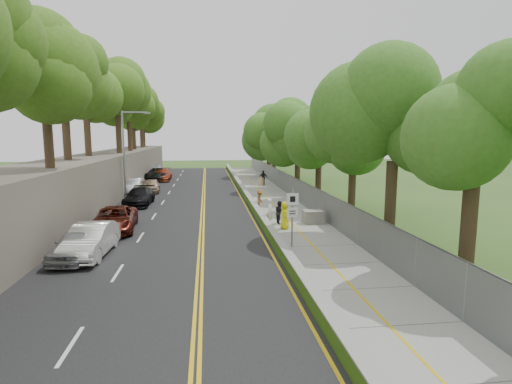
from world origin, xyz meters
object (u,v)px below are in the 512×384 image
Objects in this scene: painter_0 at (285,215)px; person_far at (263,178)px; construction_barrel at (262,181)px; concrete_block at (313,217)px; car_1 at (91,240)px; signpost at (292,211)px; car_0 at (78,244)px; streetlight at (126,149)px; car_2 at (115,219)px.

person_far is (1.77, 22.11, -0.02)m from painter_0.
painter_0 is at bearing -94.04° from construction_barrel.
construction_barrel is 20.58m from concrete_block.
painter_0 reaches higher than person_far.
painter_0 is (-1.55, -21.93, 0.44)m from construction_barrel.
car_1 reaches higher than construction_barrel.
signpost is 10.12m from car_1.
signpost reaches higher than car_0.
car_1 is at bearing -114.57° from construction_barrel.
painter_0 is 1.02× the size of person_far.
construction_barrel is at bearing 69.43° from car_0.
concrete_block is (14.08, -11.65, -4.16)m from streetlight.
streetlight is 16.68m from construction_barrel.
car_0 is at bearing -176.20° from signpost.
construction_barrel is 0.16× the size of car_2.
concrete_block is 0.25× the size of car_2.
car_0 is (-10.50, -0.70, -1.19)m from signpost.
painter_0 is (11.91, -13.00, -3.72)m from streetlight.
car_2 is 24.56m from person_far.
car_0 is at bearing -136.54° from car_1.
person_far is at bearing 40.15° from construction_barrel.
concrete_block is at bearing -88.28° from construction_barrel.
streetlight is 1.86× the size of car_0.
car_2 is at bearing 92.48° from car_1.
signpost is at bearing 4.23° from car_1.
car_0 is 2.54× the size of person_far.
concrete_block is at bearing 26.70° from car_1.
streetlight is 4.62× the size of painter_0.
car_1 reaches higher than concrete_block.
person_far is at bearing 69.19° from car_0.
construction_barrel is 0.50× the size of person_far.
streetlight is 6.17× the size of concrete_block.
painter_0 is at bearing 27.86° from car_0.
concrete_block is 2.59m from painter_0.
car_2 is (-12.00, -21.12, 0.29)m from construction_barrel.
car_0 reaches higher than car_2.
person_far reaches higher than concrete_block.
signpost is at bearing -55.92° from streetlight.
signpost reaches higher than painter_0.
car_1 is (-12.62, -5.68, 0.34)m from concrete_block.
person_far is at bearing -5.65° from painter_0.
car_0 reaches higher than concrete_block.
signpost is 0.65× the size of car_1.
streetlight is 4.73× the size of person_far.
concrete_block is at bearing 64.43° from signpost.
car_1 reaches higher than car_2.
concrete_block is 20.77m from person_far.
signpost reaches higher than person_far.
painter_0 reaches higher than construction_barrel.
car_0 is (1.01, -17.71, -3.87)m from streetlight.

